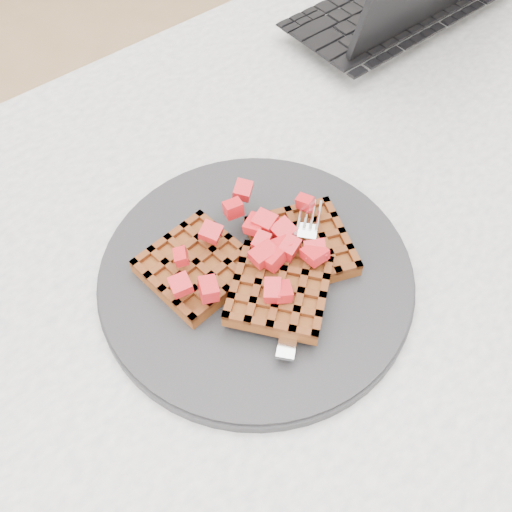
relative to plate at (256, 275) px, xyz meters
The scene contains 6 objects.
ground 0.76m from the plate, ahead, with size 4.00×4.00×0.00m, color tan.
table 0.16m from the plate, ahead, with size 1.20×0.80×0.75m.
plate is the anchor object (origin of this frame).
waffles 0.02m from the plate, 87.49° to the right, with size 0.20×0.19×0.03m.
strawberry_pile 0.05m from the plate, 90.00° to the right, with size 0.15×0.15×0.02m, color #A90F19, non-canonical shape.
fork 0.05m from the plate, 45.74° to the right, with size 0.02×0.18×0.02m, color silver, non-canonical shape.
Camera 1 is at (-0.30, -0.25, 1.23)m, focal length 40.00 mm.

